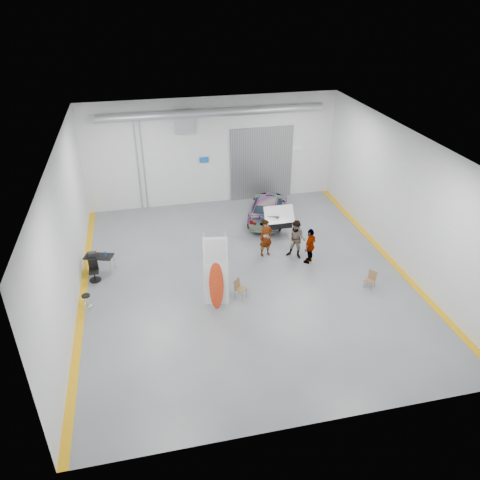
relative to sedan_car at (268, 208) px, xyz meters
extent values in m
plane|color=#5D5E64|center=(-2.46, -5.19, -0.64)|extent=(16.00, 16.00, 0.00)
cube|color=silver|center=(-9.46, -5.19, 2.36)|extent=(0.02, 16.00, 6.00)
cube|color=silver|center=(4.54, -5.19, 2.36)|extent=(0.02, 16.00, 6.00)
cube|color=silver|center=(-2.46, 2.81, 2.36)|extent=(14.00, 0.02, 6.00)
cube|color=silver|center=(-2.46, -13.19, 2.36)|extent=(14.00, 0.02, 6.00)
cube|color=silver|center=(-2.46, -5.19, 5.36)|extent=(14.00, 16.00, 0.02)
cube|color=gray|center=(0.34, 2.73, 1.46)|extent=(3.60, 0.12, 4.20)
cube|color=#999BA1|center=(-3.96, 2.73, 4.16)|extent=(1.00, 0.50, 1.20)
cylinder|color=#999BA1|center=(-2.46, 2.21, 4.66)|extent=(11.90, 0.44, 0.44)
cube|color=#165CB3|center=(-2.96, 2.73, 1.96)|extent=(0.50, 0.04, 0.30)
cube|color=white|center=(2.34, 2.73, 2.26)|extent=(0.70, 0.04, 0.25)
cylinder|color=#999BA1|center=(-6.26, 2.73, 1.86)|extent=(0.08, 0.08, 5.00)
cylinder|color=#999BA1|center=(-6.56, 2.73, 1.86)|extent=(0.08, 0.08, 5.00)
cube|color=#D1930B|center=(-9.31, -5.19, -0.64)|extent=(0.30, 16.00, 0.01)
cube|color=#D1930B|center=(4.39, -5.19, -0.64)|extent=(0.30, 16.00, 0.01)
imported|color=white|center=(0.00, 0.00, 0.00)|extent=(3.33, 4.77, 1.28)
imported|color=brown|center=(-1.12, -3.65, 0.27)|extent=(0.74, 0.57, 1.81)
imported|color=teal|center=(0.19, -4.15, 0.30)|extent=(1.15, 1.11, 1.87)
imported|color=brown|center=(0.65, -4.71, 0.22)|extent=(0.99, 0.99, 1.72)
cube|color=white|center=(-4.01, -7.02, 0.47)|extent=(0.94, 0.17, 2.00)
ellipsoid|color=#F75115|center=(-4.01, -7.11, 0.42)|extent=(0.59, 0.34, 2.11)
cube|color=white|center=(-4.01, -7.05, 1.98)|extent=(0.91, 0.17, 1.06)
cylinder|color=white|center=(-4.40, -7.02, 1.03)|extent=(0.03, 0.03, 3.34)
cylinder|color=white|center=(-3.63, -7.02, 1.03)|extent=(0.03, 0.03, 3.34)
cube|color=brown|center=(-3.00, -6.68, -0.21)|extent=(0.55, 0.55, 0.04)
cube|color=brown|center=(-3.00, -6.50, 0.01)|extent=(0.34, 0.35, 0.38)
cube|color=brown|center=(2.42, -7.21, -0.24)|extent=(0.50, 0.51, 0.04)
cube|color=brown|center=(2.42, -7.04, -0.04)|extent=(0.28, 0.34, 0.35)
cylinder|color=black|center=(-9.04, -6.11, 0.01)|extent=(0.33, 0.33, 0.05)
torus|color=silver|center=(-9.04, -6.11, -0.43)|extent=(0.34, 0.34, 0.02)
cylinder|color=#999BA1|center=(-9.21, -3.65, -0.27)|extent=(0.03, 0.03, 0.74)
cylinder|color=#999BA1|center=(-8.08, -3.65, -0.27)|extent=(0.03, 0.03, 0.74)
cylinder|color=#999BA1|center=(-9.21, -3.13, -0.27)|extent=(0.03, 0.03, 0.74)
cylinder|color=#999BA1|center=(-8.08, -3.13, -0.27)|extent=(0.03, 0.03, 0.74)
cube|color=black|center=(-8.64, -3.39, 0.12)|extent=(1.36, 0.96, 0.04)
cylinder|color=#194A9B|center=(-8.33, -3.49, 0.25)|extent=(0.08, 0.08, 0.23)
cube|color=black|center=(-8.90, -3.34, 0.23)|extent=(0.36, 0.23, 0.18)
cylinder|color=black|center=(-8.85, -4.12, -0.60)|extent=(0.50, 0.50, 0.04)
cylinder|color=black|center=(-8.85, -4.12, -0.39)|extent=(0.05, 0.05, 0.43)
cube|color=black|center=(-8.85, -4.12, -0.17)|extent=(0.41, 0.41, 0.06)
cube|color=black|center=(-8.85, -3.92, 0.09)|extent=(0.39, 0.06, 0.45)
cube|color=silver|center=(0.00, -1.96, 0.66)|extent=(1.49, 0.91, 0.04)
camera|label=1|loc=(-6.41, -21.77, 10.82)|focal=35.00mm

